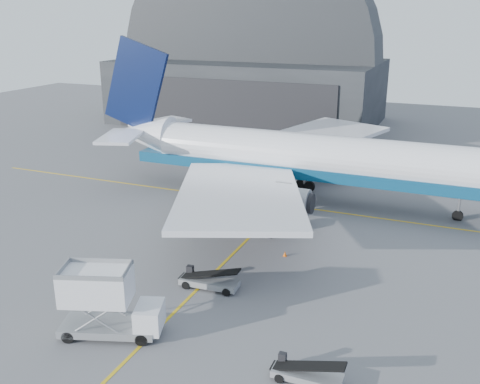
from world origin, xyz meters
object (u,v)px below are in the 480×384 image
at_px(catering_truck, 107,303).
at_px(belt_loader_b, 307,374).
at_px(pushback_tug, 261,226).
at_px(airliner, 297,157).
at_px(belt_loader_a, 209,281).

relative_size(catering_truck, belt_loader_b, 1.64).
xyz_separation_m(pushback_tug, belt_loader_b, (10.38, -20.20, -0.17)).
xyz_separation_m(catering_truck, pushback_tug, (3.33, 20.59, -1.69)).
xyz_separation_m(airliner, catering_truck, (-3.54, -31.68, -2.71)).
height_order(catering_truck, pushback_tug, catering_truck).
distance_m(catering_truck, belt_loader_a, 9.30).
bearing_deg(pushback_tug, belt_loader_b, -65.10).
distance_m(airliner, belt_loader_a, 23.66).
xyz_separation_m(catering_truck, belt_loader_b, (13.71, 0.39, -1.86)).
bearing_deg(belt_loader_b, belt_loader_a, 140.96).
bearing_deg(pushback_tug, airliner, 86.58).
relative_size(airliner, belt_loader_b, 11.66).
bearing_deg(airliner, belt_loader_a, -90.27).
bearing_deg(belt_loader_a, belt_loader_b, -41.56).
bearing_deg(catering_truck, airliner, 64.59).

